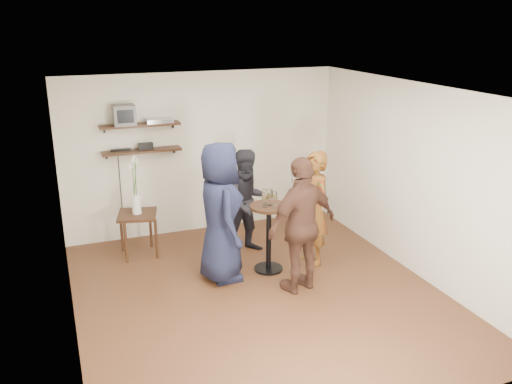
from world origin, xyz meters
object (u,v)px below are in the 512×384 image
(drinks_table, at_px, (269,229))
(person_brown, at_px, (302,225))
(crt_monitor, at_px, (124,115))
(side_table, at_px, (138,220))
(person_dark, at_px, (248,202))
(person_plaid, at_px, (314,208))
(person_navy, at_px, (220,212))
(dvd_deck, at_px, (159,121))
(radio, at_px, (146,146))

(drinks_table, height_order, person_brown, person_brown)
(crt_monitor, distance_m, side_table, 1.58)
(drinks_table, xyz_separation_m, person_dark, (-0.05, 0.69, 0.18))
(side_table, relative_size, person_dark, 0.42)
(side_table, height_order, person_dark, person_dark)
(person_plaid, height_order, person_navy, person_navy)
(person_dark, bearing_deg, crt_monitor, 142.42)
(person_dark, xyz_separation_m, person_navy, (-0.64, -0.68, 0.15))
(crt_monitor, bearing_deg, person_navy, -61.80)
(dvd_deck, xyz_separation_m, person_plaid, (1.79, -1.73, -1.07))
(drinks_table, relative_size, person_dark, 0.61)
(radio, height_order, person_navy, person_navy)
(person_navy, bearing_deg, drinks_table, -90.00)
(side_table, height_order, person_navy, person_navy)
(side_table, xyz_separation_m, drinks_table, (1.61, -1.17, 0.07))
(side_table, relative_size, person_plaid, 0.40)
(crt_monitor, relative_size, person_plaid, 0.19)
(dvd_deck, relative_size, person_plaid, 0.24)
(crt_monitor, distance_m, person_brown, 3.20)
(dvd_deck, distance_m, person_navy, 2.01)
(drinks_table, bearing_deg, person_plaid, 0.68)
(person_brown, bearing_deg, drinks_table, -90.00)
(radio, height_order, drinks_table, radio)
(crt_monitor, bearing_deg, radio, 0.00)
(person_plaid, bearing_deg, person_brown, -37.73)
(radio, relative_size, side_table, 0.33)
(dvd_deck, xyz_separation_m, radio, (-0.23, 0.00, -0.38))
(person_dark, bearing_deg, side_table, 159.02)
(person_plaid, bearing_deg, side_table, -117.54)
(person_plaid, distance_m, person_brown, 0.85)
(person_navy, bearing_deg, radio, 21.29)
(crt_monitor, distance_m, drinks_table, 2.75)
(side_table, height_order, person_plaid, person_plaid)
(side_table, xyz_separation_m, person_dark, (1.56, -0.48, 0.25))
(crt_monitor, distance_m, dvd_deck, 0.53)
(side_table, bearing_deg, person_dark, -17.19)
(dvd_deck, bearing_deg, person_navy, -76.71)
(person_brown, bearing_deg, radio, -73.15)
(radio, height_order, person_brown, person_brown)
(dvd_deck, distance_m, person_dark, 1.85)
(drinks_table, xyz_separation_m, person_brown, (0.18, -0.67, 0.27))
(side_table, distance_m, person_navy, 1.53)
(dvd_deck, xyz_separation_m, person_brown, (1.28, -2.40, -1.01))
(person_dark, bearing_deg, person_plaid, -46.55)
(radio, xyz_separation_m, person_dark, (1.28, -1.05, -0.72))
(drinks_table, bearing_deg, side_table, 143.91)
(dvd_deck, height_order, person_brown, dvd_deck)
(drinks_table, bearing_deg, person_dark, 93.79)
(drinks_table, height_order, person_navy, person_navy)
(drinks_table, bearing_deg, person_navy, 178.93)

